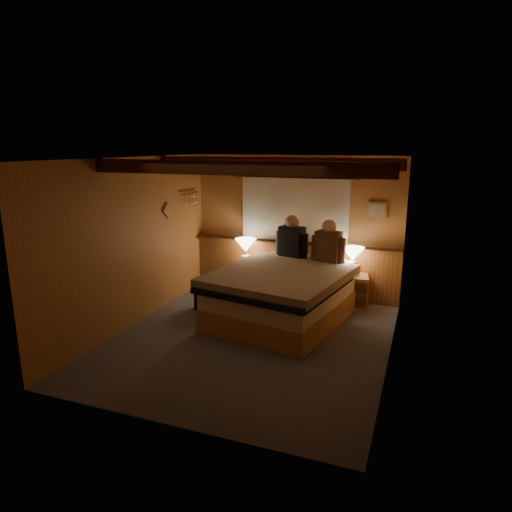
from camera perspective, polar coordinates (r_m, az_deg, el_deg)
The scene contains 19 objects.
floor at distance 6.29m, azimuth -0.62°, elevation -10.30°, with size 4.20×4.20×0.00m, color #50545F.
ceiling at distance 5.75m, azimuth -0.68°, elevation 12.12°, with size 4.20×4.20×0.00m, color #C6894A.
wall_back at distance 7.86m, azimuth 4.93°, elevation 3.70°, with size 3.60×3.60×0.00m, color #C27B45.
wall_left at distance 6.75m, azimuth -15.03°, elevation 1.62°, with size 4.20×4.20×0.00m, color #C27B45.
wall_right at distance 5.53m, azimuth 17.01°, elevation -1.14°, with size 4.20×4.20×0.00m, color #C27B45.
wall_front at distance 4.10m, azimuth -11.42°, elevation -5.96°, with size 3.60×3.60×0.00m, color #C27B45.
wainscot at distance 7.95m, azimuth 4.70°, elevation -1.45°, with size 3.60×0.23×0.94m.
curtain_window at distance 7.74m, azimuth 4.83°, elevation 5.96°, with size 2.18×0.09×1.11m.
ceiling_beams at distance 5.89m, azimuth -0.13°, elevation 11.28°, with size 3.60×1.65×0.16m.
coat_rail at distance 7.96m, azimuth -8.16°, elevation 7.14°, with size 0.05×0.55×0.24m.
framed_print at distance 7.54m, azimuth 14.91°, elevation 5.55°, with size 0.30×0.04×0.25m.
bed at distance 6.84m, azimuth 3.47°, elevation -4.73°, with size 2.06×2.50×0.77m.
nightstand_left at distance 8.02m, azimuth -1.54°, elevation -2.94°, with size 0.55×0.52×0.52m.
nightstand_right at distance 7.54m, azimuth 11.91°, elevation -4.31°, with size 0.56×0.52×0.53m.
lamp_left at distance 7.84m, azimuth -1.30°, elevation 1.15°, with size 0.36×0.36×0.47m.
lamp_right at distance 7.36m, azimuth 12.00°, elevation 0.02°, with size 0.36×0.36×0.46m.
person_left at distance 7.52m, azimuth 4.50°, elevation 2.07°, with size 0.58×0.33×0.72m.
person_right at distance 7.26m, azimuth 9.04°, elevation 1.45°, with size 0.56×0.31×0.70m.
duffel_bag at distance 7.28m, azimuth -5.28°, elevation -5.51°, with size 0.57×0.37×0.39m.
Camera 1 is at (2.09, -5.35, 2.56)m, focal length 32.00 mm.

